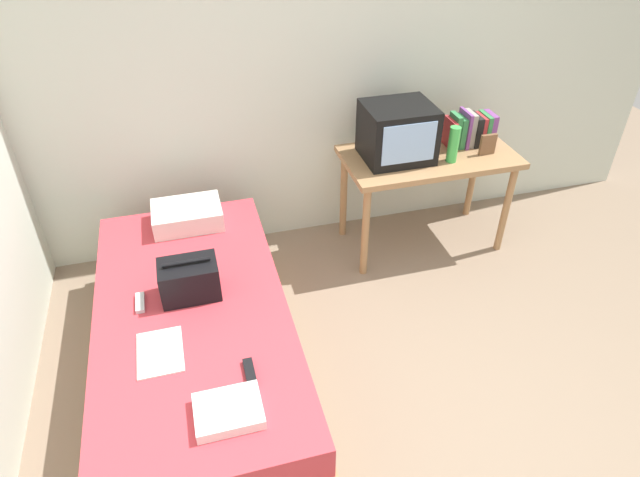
% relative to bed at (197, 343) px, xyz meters
% --- Properties ---
extents(ground_plane, '(8.00, 8.00, 0.00)m').
position_rel_bed_xyz_m(ground_plane, '(1.04, -0.72, -0.25)').
color(ground_plane, '#84705B').
extents(wall_back, '(5.20, 0.10, 2.60)m').
position_rel_bed_xyz_m(wall_back, '(1.04, 1.28, 1.05)').
color(wall_back, silver).
rests_on(wall_back, ground).
extents(bed, '(1.00, 2.00, 0.50)m').
position_rel_bed_xyz_m(bed, '(0.00, 0.00, 0.00)').
color(bed, '#9E754C').
rests_on(bed, ground).
extents(desk, '(1.16, 0.60, 0.72)m').
position_rel_bed_xyz_m(desk, '(1.68, 0.84, 0.39)').
color(desk, '#9E754C').
rests_on(desk, ground).
extents(tv, '(0.44, 0.39, 0.36)m').
position_rel_bed_xyz_m(tv, '(1.44, 0.87, 0.66)').
color(tv, black).
rests_on(tv, desk).
extents(water_bottle, '(0.07, 0.07, 0.24)m').
position_rel_bed_xyz_m(water_bottle, '(1.78, 0.72, 0.60)').
color(water_bottle, green).
rests_on(water_bottle, desk).
extents(book_row, '(0.33, 0.17, 0.25)m').
position_rel_bed_xyz_m(book_row, '(2.00, 0.91, 0.59)').
color(book_row, '#B72D33').
rests_on(book_row, desk).
extents(picture_frame, '(0.11, 0.02, 0.14)m').
position_rel_bed_xyz_m(picture_frame, '(2.05, 0.75, 0.55)').
color(picture_frame, brown).
rests_on(picture_frame, desk).
extents(pillow, '(0.42, 0.30, 0.12)m').
position_rel_bed_xyz_m(pillow, '(0.05, 0.78, 0.31)').
color(pillow, silver).
rests_on(pillow, bed).
extents(handbag, '(0.30, 0.20, 0.22)m').
position_rel_bed_xyz_m(handbag, '(0.02, 0.11, 0.35)').
color(handbag, black).
rests_on(handbag, bed).
extents(magazine, '(0.21, 0.29, 0.01)m').
position_rel_bed_xyz_m(magazine, '(-0.16, -0.27, 0.26)').
color(magazine, white).
rests_on(magazine, bed).
extents(remote_dark, '(0.04, 0.16, 0.02)m').
position_rel_bed_xyz_m(remote_dark, '(0.22, -0.50, 0.26)').
color(remote_dark, black).
rests_on(remote_dark, bed).
extents(remote_silver, '(0.04, 0.14, 0.02)m').
position_rel_bed_xyz_m(remote_silver, '(-0.25, 0.10, 0.26)').
color(remote_silver, '#B7B7BC').
rests_on(remote_silver, bed).
extents(folded_towel, '(0.28, 0.22, 0.05)m').
position_rel_bed_xyz_m(folded_towel, '(0.10, -0.69, 0.28)').
color(folded_towel, white).
rests_on(folded_towel, bed).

